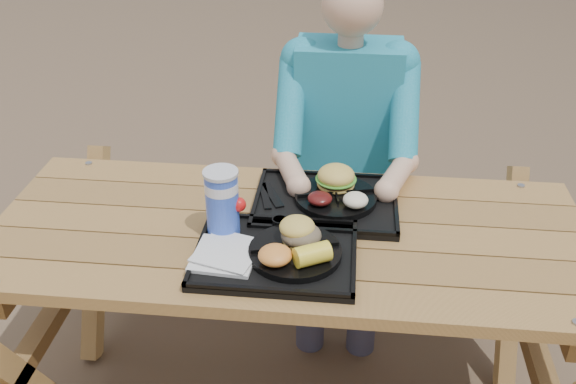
# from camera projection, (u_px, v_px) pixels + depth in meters

# --- Properties ---
(picnic_table) EXTENTS (1.80, 1.49, 0.75)m
(picnic_table) POSITION_uv_depth(u_px,v_px,m) (288.00, 323.00, 2.12)
(picnic_table) COLOR #999999
(picnic_table) RESTS_ON ground
(tray_near) EXTENTS (0.45, 0.35, 0.02)m
(tray_near) POSITION_uv_depth(u_px,v_px,m) (276.00, 255.00, 1.80)
(tray_near) COLOR black
(tray_near) RESTS_ON picnic_table
(tray_far) EXTENTS (0.45, 0.35, 0.02)m
(tray_far) POSITION_uv_depth(u_px,v_px,m) (326.00, 204.00, 2.03)
(tray_far) COLOR black
(tray_far) RESTS_ON picnic_table
(plate_near) EXTENTS (0.26, 0.26, 0.02)m
(plate_near) POSITION_uv_depth(u_px,v_px,m) (295.00, 252.00, 1.78)
(plate_near) COLOR black
(plate_near) RESTS_ON tray_near
(plate_far) EXTENTS (0.26, 0.26, 0.02)m
(plate_far) POSITION_uv_depth(u_px,v_px,m) (336.00, 197.00, 2.03)
(plate_far) COLOR black
(plate_far) RESTS_ON tray_far
(napkin_stack) EXTENTS (0.18, 0.18, 0.02)m
(napkin_stack) POSITION_uv_depth(u_px,v_px,m) (225.00, 254.00, 1.77)
(napkin_stack) COLOR silver
(napkin_stack) RESTS_ON tray_near
(soda_cup) EXTENTS (0.09, 0.09, 0.19)m
(soda_cup) POSITION_uv_depth(u_px,v_px,m) (222.00, 204.00, 1.83)
(soda_cup) COLOR blue
(soda_cup) RESTS_ON tray_near
(condiment_bbq) EXTENTS (0.05, 0.05, 0.03)m
(condiment_bbq) POSITION_uv_depth(u_px,v_px,m) (280.00, 223.00, 1.90)
(condiment_bbq) COLOR black
(condiment_bbq) RESTS_ON tray_near
(condiment_mustard) EXTENTS (0.04, 0.04, 0.03)m
(condiment_mustard) POSITION_uv_depth(u_px,v_px,m) (302.00, 226.00, 1.89)
(condiment_mustard) COLOR yellow
(condiment_mustard) RESTS_ON tray_near
(sandwich) EXTENTS (0.11, 0.11, 0.11)m
(sandwich) POSITION_uv_depth(u_px,v_px,m) (301.00, 225.00, 1.78)
(sandwich) COLOR gold
(sandwich) RESTS_ON plate_near
(mac_cheese) EXTENTS (0.09, 0.09, 0.05)m
(mac_cheese) POSITION_uv_depth(u_px,v_px,m) (275.00, 255.00, 1.71)
(mac_cheese) COLOR #EB963D
(mac_cheese) RESTS_ON plate_near
(corn_cob) EXTENTS (0.13, 0.13, 0.06)m
(corn_cob) POSITION_uv_depth(u_px,v_px,m) (312.00, 254.00, 1.70)
(corn_cob) COLOR yellow
(corn_cob) RESTS_ON plate_near
(cutlery_far) EXTENTS (0.09, 0.16, 0.01)m
(cutlery_far) POSITION_uv_depth(u_px,v_px,m) (272.00, 195.00, 2.06)
(cutlery_far) COLOR black
(cutlery_far) RESTS_ON tray_far
(burger) EXTENTS (0.12, 0.12, 0.11)m
(burger) POSITION_uv_depth(u_px,v_px,m) (336.00, 171.00, 2.04)
(burger) COLOR gold
(burger) RESTS_ON plate_far
(baked_beans) EXTENTS (0.08, 0.08, 0.03)m
(baked_beans) POSITION_uv_depth(u_px,v_px,m) (320.00, 198.00, 1.97)
(baked_beans) COLOR #4C100F
(baked_beans) RESTS_ON plate_far
(potato_salad) EXTENTS (0.08, 0.08, 0.04)m
(potato_salad) POSITION_uv_depth(u_px,v_px,m) (356.00, 200.00, 1.95)
(potato_salad) COLOR #EFE7CB
(potato_salad) RESTS_ON plate_far
(diner) EXTENTS (0.48, 0.84, 1.28)m
(diner) POSITION_uv_depth(u_px,v_px,m) (344.00, 168.00, 2.48)
(diner) COLOR teal
(diner) RESTS_ON ground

